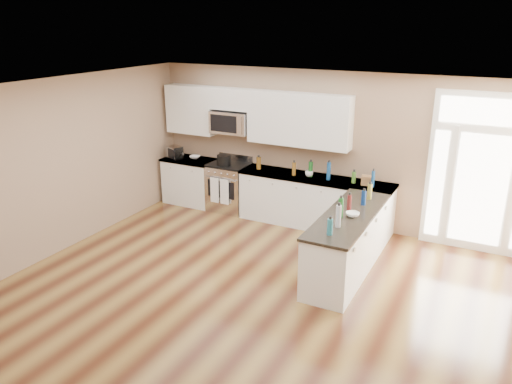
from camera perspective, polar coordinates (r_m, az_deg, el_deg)
ground at (r=6.37m, az=-4.48°, el=-15.69°), size 8.00×8.00×0.00m
room_shell at (r=5.58m, az=-4.93°, el=-1.13°), size 8.00×8.00×8.00m
back_cabinet_left at (r=10.40m, az=-7.42°, el=1.11°), size 1.10×0.66×0.94m
back_cabinet_right at (r=9.20m, az=6.69°, el=-1.29°), size 2.85×0.66×0.94m
peninsula_cabinet at (r=7.62m, az=10.40°, el=-6.00°), size 0.69×2.32×0.94m
upper_cabinet_left at (r=10.17m, az=-7.36°, el=9.34°), size 1.04×0.33×0.95m
upper_cabinet_right at (r=9.08m, az=4.91°, el=8.25°), size 1.94×0.33×0.95m
upper_cabinet_short at (r=9.63m, az=-2.77°, el=10.58°), size 0.82×0.33×0.40m
microwave at (r=9.68m, az=-2.85°, el=7.98°), size 0.78×0.41×0.42m
entry_door at (r=8.69m, az=24.46°, el=1.84°), size 1.70×0.10×2.60m
kitchen_range at (r=9.92m, az=-3.09°, el=0.60°), size 0.76×0.68×1.08m
stockpot at (r=9.70m, az=-3.69°, el=3.71°), size 0.35×0.35×0.21m
toaster_oven at (r=10.32m, az=-9.27°, el=4.51°), size 0.36×0.33×0.25m
cardboard_box at (r=8.74m, az=12.59°, el=1.29°), size 0.22×0.17×0.16m
bowl_left at (r=10.28m, az=-7.00°, el=3.97°), size 0.27×0.27×0.05m
bowl_peninsula at (r=7.33m, az=10.98°, el=-2.53°), size 0.25×0.25×0.06m
cup_counter at (r=9.05m, az=6.09°, el=2.11°), size 0.15×0.15×0.11m
counter_bottles at (r=8.12m, az=8.35°, el=0.55°), size 2.39×2.36×0.32m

